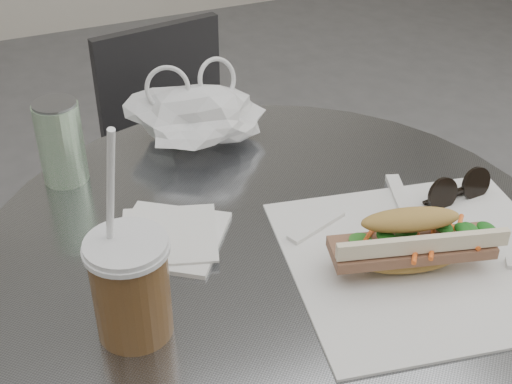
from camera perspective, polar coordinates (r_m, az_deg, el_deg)
name	(u,v)px	position (r m, az deg, el deg)	size (l,w,h in m)	color
cafe_table	(272,384)	(1.11, 1.29, -15.14)	(0.76, 0.76, 0.74)	slate
chair_far	(195,207)	(1.70, -4.92, -1.21)	(0.39, 0.41, 0.73)	#2E2E31
sandwich_paper	(426,260)	(0.91, 13.41, -5.31)	(0.34, 0.32, 0.00)	white
banh_mi	(410,242)	(0.87, 12.22, -3.92)	(0.25, 0.15, 0.08)	tan
iced_coffee	(131,286)	(0.76, -10.00, -7.39)	(0.09, 0.09, 0.26)	brown
sunglasses	(458,191)	(1.02, 15.85, 0.12)	(0.11, 0.03, 0.05)	black
plastic_bag	(198,119)	(1.10, -4.66, 5.85)	(0.19, 0.15, 0.10)	silver
napkin_stack	(169,237)	(0.92, -6.96, -3.58)	(0.19, 0.19, 0.01)	white
drink_can	(61,142)	(1.04, -15.36, 3.88)	(0.06, 0.06, 0.12)	#5C9C5B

